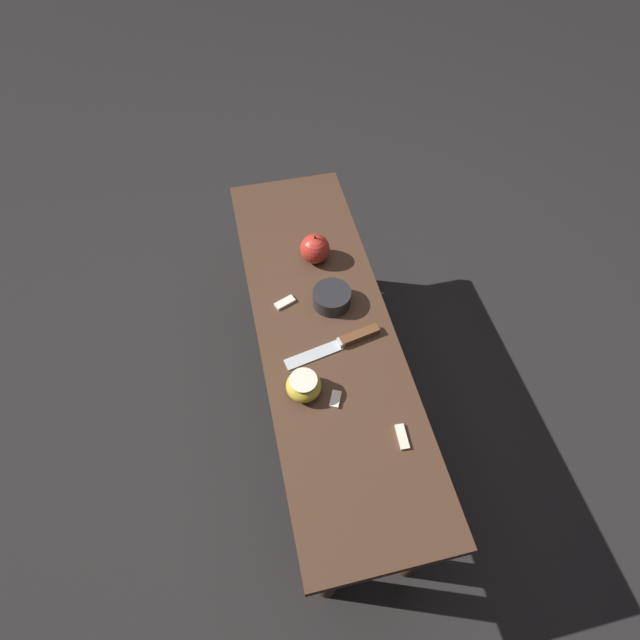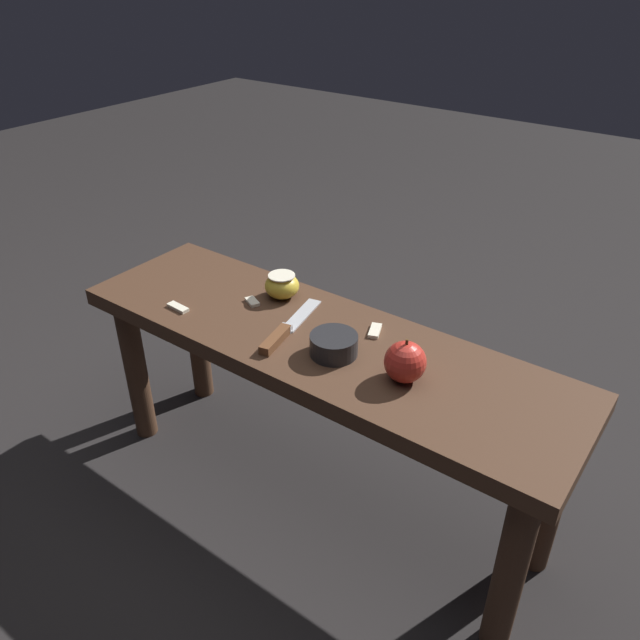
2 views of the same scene
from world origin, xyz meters
TOP-DOWN VIEW (x-y plane):
  - ground_plane at (0.00, 0.00)m, footprint 8.00×8.00m
  - wooden_bench at (0.00, 0.00)m, footprint 1.18×0.35m
  - knife at (0.06, 0.04)m, footprint 0.08×0.26m
  - apple_whole at (-0.23, 0.03)m, footprint 0.08×0.08m
  - apple_cut at (0.17, -0.09)m, footprint 0.08×0.08m
  - apple_slice_near_knife at (-0.09, -0.09)m, footprint 0.04×0.06m
  - apple_slice_center at (0.21, -0.02)m, footprint 0.05×0.04m
  - apple_slice_near_bowl at (0.33, 0.10)m, footprint 0.06×0.02m
  - bowl at (-0.07, 0.04)m, footprint 0.10×0.10m

SIDE VIEW (x-z plane):
  - ground_plane at x=0.00m, z-range 0.00..0.00m
  - wooden_bench at x=0.00m, z-range 0.15..0.63m
  - apple_slice_near_knife at x=-0.09m, z-range 0.48..0.48m
  - apple_slice_center at x=0.21m, z-range 0.48..0.48m
  - apple_slice_near_bowl at x=0.33m, z-range 0.48..0.48m
  - knife at x=0.06m, z-range 0.47..0.49m
  - bowl at x=-0.07m, z-range 0.48..0.52m
  - apple_cut at x=0.17m, z-range 0.48..0.54m
  - apple_whole at x=-0.23m, z-range 0.47..0.56m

